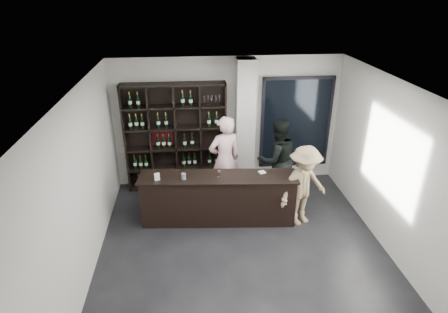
{
  "coord_description": "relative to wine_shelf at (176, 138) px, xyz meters",
  "views": [
    {
      "loc": [
        -0.85,
        -5.08,
        4.29
      ],
      "look_at": [
        -0.24,
        1.1,
        1.38
      ],
      "focal_mm": 30.0,
      "sensor_mm": 36.0,
      "label": 1
    }
  ],
  "objects": [
    {
      "name": "floor",
      "position": [
        1.15,
        -2.57,
        -1.2
      ],
      "size": [
        5.0,
        5.5,
        0.01
      ],
      "primitive_type": "cube",
      "color": "black",
      "rests_on": "ground"
    },
    {
      "name": "card_stand",
      "position": [
        -0.33,
        -1.5,
        -0.15
      ],
      "size": [
        0.1,
        0.07,
        0.14
      ],
      "primitive_type": "cube",
      "rotation": [
        0.0,
        0.0,
        0.35
      ],
      "color": "white",
      "rests_on": "tasting_counter"
    },
    {
      "name": "wine_glass",
      "position": [
        0.81,
        -1.5,
        -0.13
      ],
      "size": [
        0.09,
        0.09,
        0.18
      ],
      "primitive_type": null,
      "rotation": [
        0.0,
        0.0,
        -0.32
      ],
      "color": "white",
      "rests_on": "tasting_counter"
    },
    {
      "name": "wine_shelf",
      "position": [
        0.0,
        0.0,
        0.0
      ],
      "size": [
        2.2,
        0.35,
        2.4
      ],
      "primitive_type": null,
      "color": "black",
      "rests_on": "floor"
    },
    {
      "name": "spit_cup",
      "position": [
        0.16,
        -1.52,
        -0.16
      ],
      "size": [
        0.11,
        0.11,
        0.12
      ],
      "primitive_type": "cylinder",
      "rotation": [
        0.0,
        0.0,
        -0.28
      ],
      "color": "silver",
      "rests_on": "tasting_counter"
    },
    {
      "name": "tasting_counter",
      "position": [
        0.8,
        -1.47,
        -0.71
      ],
      "size": [
        2.99,
        0.62,
        0.98
      ],
      "rotation": [
        0.0,
        0.0,
        -0.08
      ],
      "color": "black",
      "rests_on": "floor"
    },
    {
      "name": "structural_column",
      "position": [
        1.5,
        -0.1,
        0.25
      ],
      "size": [
        0.4,
        0.4,
        2.9
      ],
      "primitive_type": "cube",
      "color": "silver",
      "rests_on": "floor"
    },
    {
      "name": "taster_black",
      "position": [
        2.1,
        -0.72,
        -0.3
      ],
      "size": [
        1.02,
        0.87,
        1.81
      ],
      "primitive_type": "imported",
      "rotation": [
        0.0,
        0.0,
        3.38
      ],
      "color": "black",
      "rests_on": "floor"
    },
    {
      "name": "napkin_stack",
      "position": [
        1.65,
        -1.4,
        -0.21
      ],
      "size": [
        0.14,
        0.14,
        0.02
      ],
      "primitive_type": "cube",
      "rotation": [
        0.0,
        0.0,
        0.29
      ],
      "color": "white",
      "rests_on": "tasting_counter"
    },
    {
      "name": "glass_panel",
      "position": [
        2.7,
        0.12,
        0.2
      ],
      "size": [
        1.6,
        0.08,
        2.1
      ],
      "color": "black",
      "rests_on": "floor"
    },
    {
      "name": "customer",
      "position": [
        2.39,
        -1.7,
        -0.39
      ],
      "size": [
        1.2,
        0.96,
        1.61
      ],
      "primitive_type": "imported",
      "rotation": [
        0.0,
        0.0,
        0.41
      ],
      "color": "#8D7556",
      "rests_on": "floor"
    },
    {
      "name": "taster_pink",
      "position": [
        1.0,
        -0.72,
        -0.25
      ],
      "size": [
        0.8,
        0.65,
        1.9
      ],
      "primitive_type": "imported",
      "rotation": [
        0.0,
        0.0,
        3.46
      ],
      "color": "beige",
      "rests_on": "floor"
    }
  ]
}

